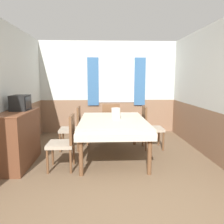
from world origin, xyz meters
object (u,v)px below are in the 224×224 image
object	(u,v)px
chair_left_far	(73,127)
sideboard	(18,138)
dining_table	(113,125)
tv	(20,103)
chair_left_near	(65,140)
vase	(116,113)
chair_head_window	(111,121)
chair_right_far	(150,126)

from	to	relation	value
chair_left_far	sideboard	world-z (taller)	sideboard
dining_table	sideboard	distance (m)	1.75
tv	chair_left_near	bearing A→B (deg)	-23.33
vase	chair_head_window	bearing A→B (deg)	93.31
chair_left_near	sideboard	bearing A→B (deg)	76.54
dining_table	sideboard	world-z (taller)	sideboard
chair_right_far	tv	xyz separation A→B (m)	(-2.55, -0.72, 0.61)
chair_head_window	sideboard	distance (m)	2.25
vase	chair_left_near	bearing A→B (deg)	-146.15
dining_table	sideboard	size ratio (longest dim) A/B	1.57
chair_left_near	chair_head_window	size ratio (longest dim) A/B	1.00
chair_left_near	dining_table	bearing A→B (deg)	-57.64
dining_table	tv	distance (m)	1.77
dining_table	chair_left_far	distance (m)	1.02
sideboard	tv	size ratio (longest dim) A/B	3.12
chair_head_window	chair_left_far	bearing A→B (deg)	-145.40
chair_left_far	tv	xyz separation A→B (m)	(-0.84, -0.72, 0.61)
chair_head_window	chair_left_far	xyz separation A→B (m)	(-0.85, -0.59, 0.00)
chair_left_far	vase	distance (m)	1.09
chair_left_near	chair_head_window	distance (m)	1.88
chair_left_far	vase	size ratio (longest dim) A/B	4.36
dining_table	chair_left_near	bearing A→B (deg)	-147.64
sideboard	tv	xyz separation A→B (m)	(0.02, 0.16, 0.62)
sideboard	chair_left_far	bearing A→B (deg)	45.49
tv	vase	bearing A→B (deg)	8.10
sideboard	chair_head_window	bearing A→B (deg)	40.50
chair_head_window	vase	distance (m)	1.12
chair_left_near	sideboard	size ratio (longest dim) A/B	0.81
chair_right_far	chair_left_far	bearing A→B (deg)	-90.00
chair_left_far	sideboard	distance (m)	1.23
chair_left_near	chair_left_far	xyz separation A→B (m)	(0.00, 1.08, 0.00)
chair_left_far	chair_left_near	bearing A→B (deg)	-180.00
dining_table	chair_left_near	world-z (taller)	chair_left_near
chair_right_far	chair_head_window	world-z (taller)	same
chair_right_far	vase	xyz separation A→B (m)	(-0.79, -0.47, 0.36)
dining_table	chair_right_far	xyz separation A→B (m)	(0.85, 0.54, -0.15)
chair_right_far	chair_head_window	distance (m)	1.04
chair_head_window	tv	bearing A→B (deg)	-142.38
chair_head_window	tv	xyz separation A→B (m)	(-1.70, -1.31, 0.61)
chair_head_window	vase	size ratio (longest dim) A/B	4.36
sideboard	vase	distance (m)	1.86
chair_head_window	chair_right_far	bearing A→B (deg)	-34.60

